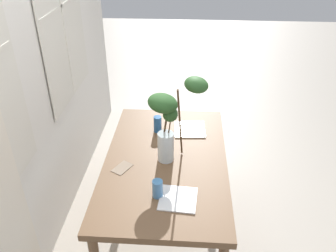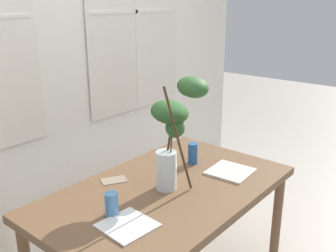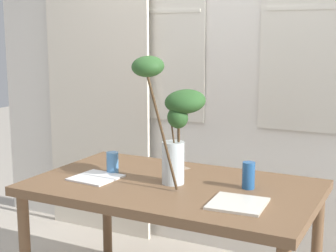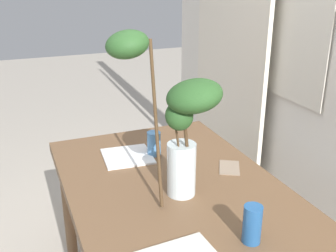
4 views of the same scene
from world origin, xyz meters
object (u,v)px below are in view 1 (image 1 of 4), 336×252
drinking_glass_blue_right (158,124)px  dining_table (166,167)px  vase_with_branches (170,116)px  plate_square_left (178,199)px  plate_square_right (190,129)px  drinking_glass_blue_left (158,189)px

drinking_glass_blue_right → dining_table: bearing=-166.2°
dining_table → vase_with_branches: vase_with_branches is taller
vase_with_branches → drinking_glass_blue_right: 0.50m
plate_square_left → plate_square_right: 0.86m
dining_table → drinking_glass_blue_right: size_ratio=10.82×
plate_square_right → plate_square_left: bearing=175.7°
drinking_glass_blue_left → plate_square_left: drinking_glass_blue_left is taller
vase_with_branches → drinking_glass_blue_left: vase_with_branches is taller
vase_with_branches → plate_square_right: size_ratio=2.76×
vase_with_branches → plate_square_left: (-0.45, -0.08, -0.36)m
drinking_glass_blue_left → drinking_glass_blue_right: bearing=5.1°
drinking_glass_blue_right → plate_square_left: size_ratio=0.59×
vase_with_branches → plate_square_right: 0.57m
drinking_glass_blue_right → plate_square_left: bearing=-165.8°
vase_with_branches → plate_square_right: vase_with_branches is taller
dining_table → plate_square_left: bearing=-165.5°
drinking_glass_blue_left → drinking_glass_blue_right: size_ratio=0.88×
plate_square_right → vase_with_branches: bearing=160.8°
dining_table → vase_with_branches: 0.45m
plate_square_left → plate_square_right: bearing=-4.3°
vase_with_branches → plate_square_left: 0.58m
dining_table → plate_square_left: (-0.43, -0.11, 0.08)m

